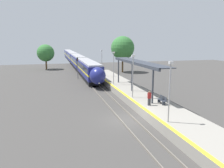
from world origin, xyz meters
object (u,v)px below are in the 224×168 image
at_px(lamppost_mid, 133,73).
at_px(platform_bench, 162,100).
at_px(lamppost_farthest, 102,61).
at_px(railway_signal, 78,66).
at_px(train, 75,59).
at_px(lamppost_far, 114,66).
at_px(lamppost_near, 170,88).
at_px(person_waiting, 149,98).

bearing_deg(lamppost_mid, platform_bench, -58.90).
bearing_deg(lamppost_farthest, railway_signal, 139.15).
height_order(train, railway_signal, railway_signal).
bearing_deg(lamppost_far, railway_signal, 109.28).
bearing_deg(train, lamppost_far, -86.52).
relative_size(railway_signal, lamppost_farthest, 0.86).
bearing_deg(lamppost_near, platform_bench, 67.39).
bearing_deg(lamppost_near, lamppost_far, 90.00).
xyz_separation_m(person_waiting, lamppost_farthest, (-0.53, 21.40, 2.18)).
bearing_deg(lamppost_mid, person_waiting, -81.95).
bearing_deg(lamppost_mid, lamppost_far, 90.00).
xyz_separation_m(platform_bench, lamppost_near, (-2.17, -5.21, 2.54)).
height_order(lamppost_near, lamppost_far, same).
height_order(platform_bench, person_waiting, person_waiting).
xyz_separation_m(railway_signal, lamppost_farthest, (4.42, -3.82, 1.22)).
height_order(platform_bench, lamppost_farthest, lamppost_farthest).
distance_m(platform_bench, lamppost_farthest, 21.49).
bearing_deg(lamppost_far, lamppost_farthest, 90.00).
bearing_deg(platform_bench, railway_signal, 104.74).
bearing_deg(person_waiting, train, 93.23).
bearing_deg(railway_signal, lamppost_near, -81.69).
relative_size(railway_signal, lamppost_near, 0.86).
relative_size(lamppost_far, lamppost_farthest, 1.00).
height_order(lamppost_near, lamppost_mid, same).
bearing_deg(lamppost_mid, lamppost_farthest, 90.00).
height_order(lamppost_near, lamppost_farthest, same).
distance_m(platform_bench, lamppost_far, 12.86).
height_order(person_waiting, lamppost_far, lamppost_far).
distance_m(platform_bench, railway_signal, 25.94).
bearing_deg(train, lamppost_farthest, -85.51).
xyz_separation_m(platform_bench, railway_signal, (-6.59, 25.05, 1.32)).
distance_m(railway_signal, lamppost_farthest, 5.97).
distance_m(platform_bench, lamppost_mid, 4.91).
height_order(person_waiting, railway_signal, railway_signal).
xyz_separation_m(person_waiting, lamppost_mid, (-0.53, 3.77, 2.18)).
xyz_separation_m(platform_bench, lamppost_mid, (-2.17, 3.60, 2.54)).
height_order(person_waiting, lamppost_mid, lamppost_mid).
distance_m(railway_signal, lamppost_near, 30.61).
xyz_separation_m(train, lamppost_farthest, (2.39, -30.52, 1.77)).
bearing_deg(person_waiting, lamppost_near, -96.03).
distance_m(train, platform_bench, 51.95).
distance_m(railway_signal, lamppost_mid, 21.93).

